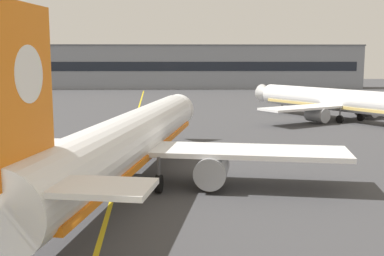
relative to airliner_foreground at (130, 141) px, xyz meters
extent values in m
cube|color=yellow|center=(-1.89, 15.70, -3.37)|extent=(9.76, 179.77, 0.01)
cylinder|color=white|center=(0.03, 0.14, 0.13)|extent=(10.02, 36.11, 3.80)
cone|color=white|center=(3.39, 19.15, 0.13)|extent=(4.01, 3.19, 3.61)
cube|color=orange|center=(0.03, 0.14, -0.91)|extent=(9.44, 33.26, 0.44)
cube|color=black|center=(3.06, 17.28, 0.80)|extent=(3.00, 1.58, 0.60)
cube|color=white|center=(0.13, 0.74, -0.72)|extent=(32.35, 10.31, 0.36)
cylinder|color=gray|center=(-6.15, 0.83, -1.94)|extent=(2.89, 3.95, 2.30)
cylinder|color=black|center=(-5.83, 2.65, -1.94)|extent=(1.96, 0.52, 1.95)
cylinder|color=gray|center=(6.06, -1.33, -1.94)|extent=(2.89, 3.95, 2.30)
cylinder|color=black|center=(6.38, 0.49, -1.94)|extent=(1.96, 0.52, 1.95)
cube|color=orange|center=(-2.73, -15.41, 4.68)|extent=(1.23, 4.80, 7.20)
cylinder|color=white|center=(-2.68, -15.12, 5.40)|extent=(0.85, 2.44, 2.40)
cube|color=white|center=(-2.83, -16.00, 0.99)|extent=(11.32, 4.68, 0.24)
cylinder|color=#4C4C51|center=(2.55, 14.42, -1.89)|extent=(0.24, 0.24, 1.60)
cylinder|color=black|center=(2.55, 14.42, -2.92)|extent=(0.55, 0.96, 0.90)
cylinder|color=#4C4C51|center=(-2.88, -1.37, -1.59)|extent=(0.24, 0.24, 1.60)
cylinder|color=black|center=(-2.88, -1.37, -2.72)|extent=(0.62, 1.35, 1.30)
cylinder|color=#4C4C51|center=(2.24, -2.28, -1.59)|extent=(0.24, 0.24, 1.60)
cylinder|color=black|center=(2.24, -2.28, -2.72)|extent=(0.62, 1.35, 1.30)
cylinder|color=white|center=(28.43, 36.36, -0.23)|extent=(19.36, 29.48, 3.40)
cone|color=white|center=(19.61, 51.23, -0.23)|extent=(3.97, 3.65, 3.23)
cube|color=#DBBC66|center=(28.43, 36.36, -1.17)|extent=(17.99, 27.22, 0.39)
cube|color=black|center=(20.48, 49.77, 0.36)|extent=(2.70, 2.15, 0.54)
cube|color=white|center=(28.15, 36.82, -1.00)|extent=(26.85, 18.31, 0.32)
cylinder|color=gray|center=(23.83, 33.22, -2.09)|extent=(3.42, 3.82, 2.06)
cylinder|color=black|center=(22.99, 34.64, -2.09)|extent=(1.59, 1.03, 1.75)
cylinder|color=gray|center=(33.39, 38.88, -2.09)|extent=(3.42, 3.82, 2.06)
cylinder|color=black|center=(32.54, 40.31, -2.09)|extent=(1.59, 1.03, 1.75)
cylinder|color=#4C4C51|center=(21.81, 47.53, -2.05)|extent=(0.21, 0.21, 1.43)
cylinder|color=black|center=(21.81, 47.53, -2.97)|extent=(0.72, 0.88, 0.81)
cylinder|color=#4C4C51|center=(27.33, 33.63, -1.78)|extent=(0.21, 0.21, 1.43)
cylinder|color=black|center=(27.33, 33.63, -2.79)|extent=(0.90, 1.18, 1.16)
cylinder|color=#4C4C51|center=(31.34, 36.00, -1.78)|extent=(0.21, 0.21, 1.43)
cylinder|color=black|center=(31.34, 36.00, -2.79)|extent=(0.90, 1.18, 1.16)
cone|color=orange|center=(1.50, 15.75, -3.09)|extent=(0.36, 0.36, 0.55)
cylinder|color=white|center=(1.50, 15.75, -3.07)|extent=(0.23, 0.23, 0.07)
cube|color=orange|center=(1.50, 15.75, -3.35)|extent=(0.44, 0.44, 0.03)
cube|color=gray|center=(2.05, 117.12, 3.27)|extent=(117.84, 12.00, 13.28)
cube|color=black|center=(2.05, 111.07, 3.67)|extent=(113.13, 0.12, 2.80)
cube|color=#595C63|center=(2.05, 117.12, 10.11)|extent=(118.24, 12.40, 0.40)
camera|label=1|loc=(3.65, -34.92, 6.03)|focal=44.46mm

